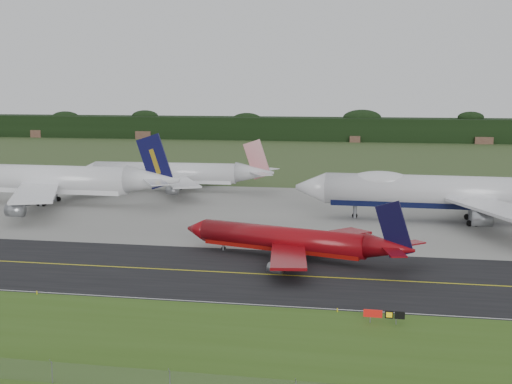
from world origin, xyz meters
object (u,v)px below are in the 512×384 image
object	(u,v)px
jet_ba_747	(465,193)
jet_navy_gold	(47,180)
jet_red_737	(294,241)
jet_star_tail	(175,174)
taxiway_sign	(384,314)

from	to	relation	value
jet_ba_747	jet_navy_gold	bearing A→B (deg)	176.23
jet_red_737	jet_navy_gold	bearing A→B (deg)	146.25
jet_ba_747	jet_star_tail	size ratio (longest dim) A/B	1.34
jet_navy_gold	taxiway_sign	world-z (taller)	jet_navy_gold
taxiway_sign	jet_red_737	bearing A→B (deg)	116.41
jet_navy_gold	jet_star_tail	size ratio (longest dim) A/B	1.24
jet_red_737	jet_star_tail	world-z (taller)	jet_star_tail
jet_navy_gold	taxiway_sign	size ratio (longest dim) A/B	13.80
jet_ba_747	jet_red_737	bearing A→B (deg)	-128.92
jet_ba_747	taxiway_sign	bearing A→B (deg)	-102.90
jet_red_737	jet_star_tail	xyz separation A→B (m)	(-42.79, 71.46, 1.77)
jet_red_737	jet_star_tail	size ratio (longest dim) A/B	0.74
jet_ba_747	taxiway_sign	distance (m)	71.34
jet_red_737	taxiway_sign	size ratio (longest dim) A/B	8.19
jet_navy_gold	jet_star_tail	bearing A→B (deg)	46.86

